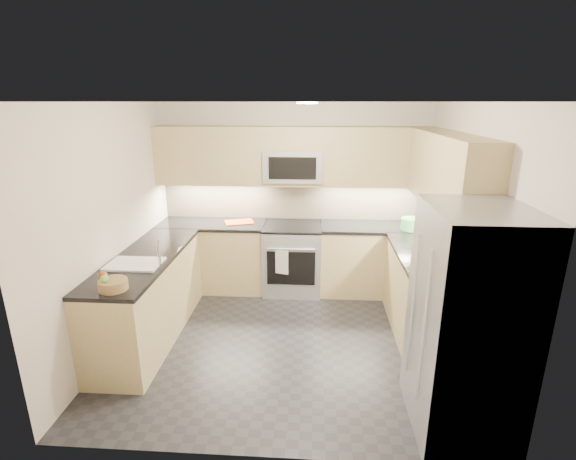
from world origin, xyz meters
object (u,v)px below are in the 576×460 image
object	(u,v)px
microwave	(293,166)
utensil_bowl	(411,224)
gas_range	(292,259)
fruit_basket	(113,285)
refrigerator	(467,324)
cutting_board	(239,222)

from	to	relation	value
microwave	utensil_bowl	size ratio (longest dim) A/B	2.94
gas_range	fruit_basket	distance (m)	2.60
refrigerator	gas_range	bearing A→B (deg)	120.88
gas_range	microwave	xyz separation A→B (m)	(0.00, 0.12, 1.24)
cutting_board	microwave	bearing A→B (deg)	5.14
gas_range	fruit_basket	xyz separation A→B (m)	(-1.44, -2.09, 0.53)
fruit_basket	gas_range	bearing A→B (deg)	55.45
microwave	utensil_bowl	bearing A→B (deg)	-9.29
microwave	fruit_basket	world-z (taller)	microwave
cutting_board	fruit_basket	size ratio (longest dim) A/B	1.51
cutting_board	gas_range	bearing A→B (deg)	-4.71
refrigerator	utensil_bowl	size ratio (longest dim) A/B	6.97
gas_range	utensil_bowl	bearing A→B (deg)	-4.66
utensil_bowl	gas_range	bearing A→B (deg)	175.34
utensil_bowl	cutting_board	size ratio (longest dim) A/B	0.69
microwave	refrigerator	world-z (taller)	microwave
microwave	fruit_basket	bearing A→B (deg)	-123.01
refrigerator	fruit_basket	size ratio (longest dim) A/B	7.31
microwave	refrigerator	xyz separation A→B (m)	(1.45, -2.55, -0.80)
gas_range	microwave	world-z (taller)	microwave
utensil_bowl	cutting_board	world-z (taller)	utensil_bowl
gas_range	utensil_bowl	xyz separation A→B (m)	(1.52, -0.12, 0.56)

